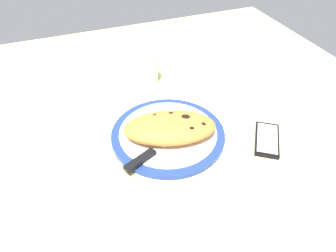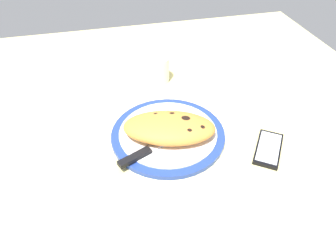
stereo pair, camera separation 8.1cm
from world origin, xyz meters
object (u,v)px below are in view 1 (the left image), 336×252
at_px(plate, 168,134).
at_px(calzone, 170,128).
at_px(knife, 150,154).
at_px(smartphone, 267,139).
at_px(water_glass, 147,72).
at_px(fork, 161,114).

relative_size(plate, calzone, 1.15).
xyz_separation_m(calzone, knife, (0.07, 0.05, -0.02)).
bearing_deg(smartphone, knife, -8.64).
distance_m(plate, water_glass, 0.28).
relative_size(smartphone, water_glass, 1.62).
relative_size(fork, smartphone, 1.18).
height_order(calzone, water_glass, water_glass).
relative_size(plate, smartphone, 2.17).
xyz_separation_m(fork, smartphone, (-0.23, 0.19, -0.01)).
relative_size(plate, fork, 1.83).
relative_size(knife, smartphone, 1.51).
bearing_deg(plate, knife, 41.93).
distance_m(calzone, smartphone, 0.26).
distance_m(fork, knife, 0.16).
bearing_deg(water_glass, calzone, 83.41).
distance_m(plate, fork, 0.08).
distance_m(calzone, fork, 0.09).
bearing_deg(plate, calzone, 85.44).
distance_m(plate, knife, 0.10).
bearing_deg(fork, knife, 60.54).
bearing_deg(fork, smartphone, 141.16).
bearing_deg(calzone, plate, -94.56).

